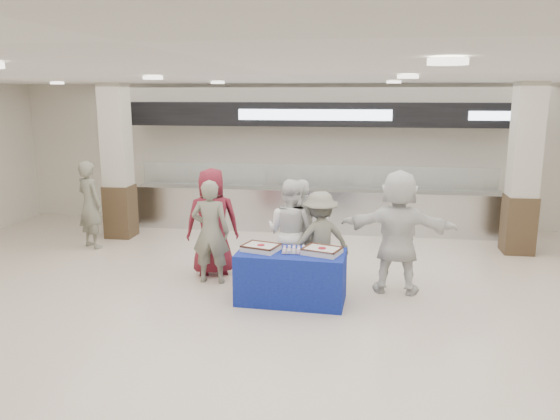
% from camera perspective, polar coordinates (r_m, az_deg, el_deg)
% --- Properties ---
extents(ground, '(14.00, 14.00, 0.00)m').
position_cam_1_polar(ground, '(7.17, -0.38, -12.54)').
color(ground, beige).
rests_on(ground, ground).
extents(serving_line, '(8.70, 0.85, 2.80)m').
position_cam_1_polar(serving_line, '(12.01, 3.64, 3.31)').
color(serving_line, silver).
rests_on(serving_line, ground).
extents(column_left, '(0.55, 0.55, 3.20)m').
position_cam_1_polar(column_left, '(11.85, -16.60, 4.52)').
color(column_left, '#3C2C1B').
rests_on(column_left, ground).
extents(column_right, '(0.55, 0.55, 3.20)m').
position_cam_1_polar(column_right, '(11.14, 24.07, 3.52)').
color(column_right, '#3C2C1B').
rests_on(column_right, ground).
extents(display_table, '(1.58, 0.85, 0.75)m').
position_cam_1_polar(display_table, '(7.99, 1.18, -7.00)').
color(display_table, navy).
rests_on(display_table, ground).
extents(sheet_cake_left, '(0.58, 0.51, 0.10)m').
position_cam_1_polar(sheet_cake_left, '(7.94, -2.00, -3.89)').
color(sheet_cake_left, silver).
rests_on(sheet_cake_left, display_table).
extents(sheet_cake_right, '(0.60, 0.53, 0.10)m').
position_cam_1_polar(sheet_cake_right, '(7.79, 4.41, -4.22)').
color(sheet_cake_right, silver).
rests_on(sheet_cake_right, display_table).
extents(cupcake_tray, '(0.37, 0.29, 0.06)m').
position_cam_1_polar(cupcake_tray, '(7.87, 1.46, -4.20)').
color(cupcake_tray, '#B1B1B6').
rests_on(cupcake_tray, display_table).
extents(civilian_maroon, '(1.00, 0.80, 1.80)m').
position_cam_1_polar(civilian_maroon, '(9.13, -7.08, -1.22)').
color(civilian_maroon, maroon).
rests_on(civilian_maroon, ground).
extents(soldier_a, '(0.61, 0.41, 1.67)m').
position_cam_1_polar(soldier_a, '(8.73, -7.27, -2.28)').
color(soldier_a, slate).
rests_on(soldier_a, ground).
extents(chef_tall, '(0.99, 0.89, 1.69)m').
position_cam_1_polar(chef_tall, '(8.62, 1.11, -2.31)').
color(chef_tall, white).
rests_on(chef_tall, ground).
extents(chef_short, '(1.01, 0.53, 1.65)m').
position_cam_1_polar(chef_short, '(8.82, 2.41, -2.11)').
color(chef_short, white).
rests_on(chef_short, ground).
extents(soldier_b, '(1.13, 0.92, 1.53)m').
position_cam_1_polar(soldier_b, '(8.47, 4.19, -3.16)').
color(soldier_b, slate).
rests_on(soldier_b, ground).
extents(civilian_white, '(1.80, 0.70, 1.90)m').
position_cam_1_polar(civilian_white, '(8.40, 12.22, -2.23)').
color(civilian_white, white).
rests_on(civilian_white, ground).
extents(soldier_bg, '(0.75, 0.67, 1.72)m').
position_cam_1_polar(soldier_bg, '(11.28, -19.22, 0.54)').
color(soldier_bg, slate).
rests_on(soldier_bg, ground).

